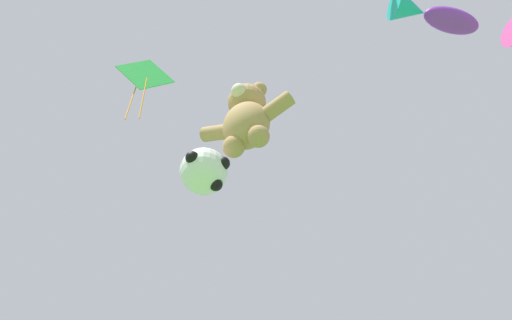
{
  "coord_description": "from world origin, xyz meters",
  "views": [
    {
      "loc": [
        4.44,
        -1.04,
        1.62
      ],
      "look_at": [
        1.74,
        4.25,
        9.56
      ],
      "focal_mm": 40.0,
      "sensor_mm": 36.0,
      "label": 1
    }
  ],
  "objects_px": {
    "teddy_bear_kite": "(246,118)",
    "fish_kite_violet": "(430,15)",
    "diamond_kite": "(144,77)",
    "soccer_ball_kite": "(204,171)"
  },
  "relations": [
    {
      "from": "teddy_bear_kite",
      "to": "soccer_ball_kite",
      "type": "bearing_deg",
      "value": -169.38
    },
    {
      "from": "fish_kite_violet",
      "to": "teddy_bear_kite",
      "type": "bearing_deg",
      "value": -175.16
    },
    {
      "from": "teddy_bear_kite",
      "to": "diamond_kite",
      "type": "distance_m",
      "value": 3.31
    },
    {
      "from": "fish_kite_violet",
      "to": "diamond_kite",
      "type": "relative_size",
      "value": 0.69
    },
    {
      "from": "fish_kite_violet",
      "to": "diamond_kite",
      "type": "height_order",
      "value": "diamond_kite"
    },
    {
      "from": "teddy_bear_kite",
      "to": "diamond_kite",
      "type": "height_order",
      "value": "diamond_kite"
    },
    {
      "from": "teddy_bear_kite",
      "to": "fish_kite_violet",
      "type": "bearing_deg",
      "value": 4.84
    },
    {
      "from": "teddy_bear_kite",
      "to": "fish_kite_violet",
      "type": "height_order",
      "value": "fish_kite_violet"
    },
    {
      "from": "soccer_ball_kite",
      "to": "diamond_kite",
      "type": "xyz_separation_m",
      "value": [
        -1.5,
        -0.97,
        3.66
      ]
    },
    {
      "from": "diamond_kite",
      "to": "teddy_bear_kite",
      "type": "bearing_deg",
      "value": 25.62
    }
  ]
}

